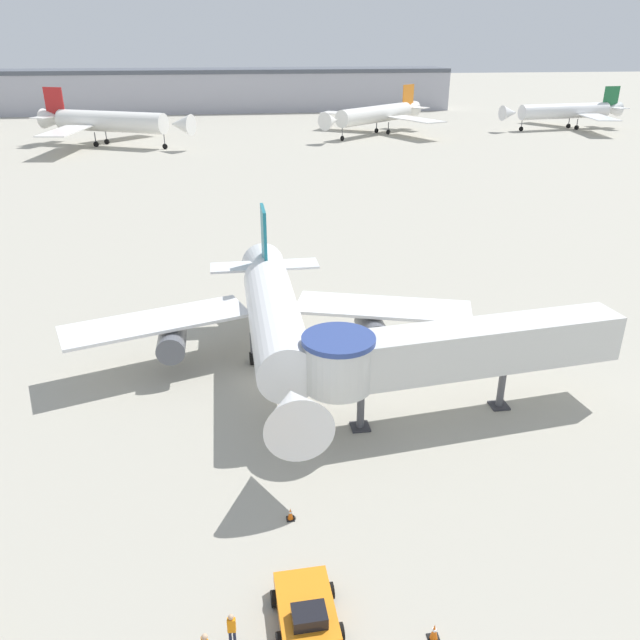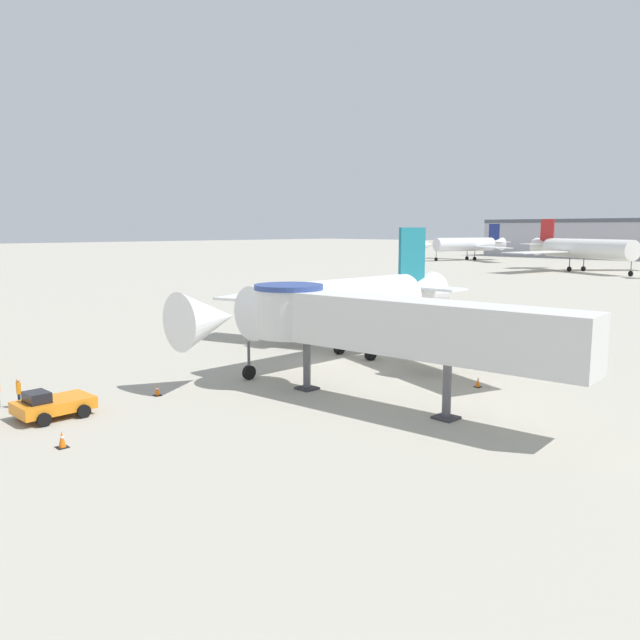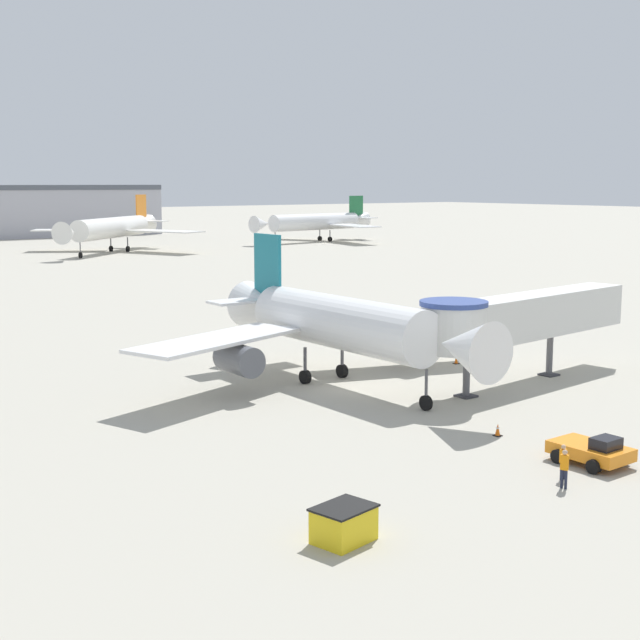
{
  "view_description": "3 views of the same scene",
  "coord_description": "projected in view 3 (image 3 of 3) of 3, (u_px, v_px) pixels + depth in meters",
  "views": [
    {
      "loc": [
        -2.16,
        -36.41,
        20.94
      ],
      "look_at": [
        3.22,
        0.07,
        4.29
      ],
      "focal_mm": 35.0,
      "sensor_mm": 36.0,
      "label": 1
    },
    {
      "loc": [
        30.84,
        -30.56,
        9.36
      ],
      "look_at": [
        5.2,
        -5.59,
        4.12
      ],
      "focal_mm": 35.0,
      "sensor_mm": 36.0,
      "label": 2
    },
    {
      "loc": [
        -34.29,
        -44.03,
        13.09
      ],
      "look_at": [
        -2.21,
        -0.33,
        4.71
      ],
      "focal_mm": 50.0,
      "sensor_mm": 36.0,
      "label": 3
    }
  ],
  "objects": [
    {
      "name": "pushback_tug_orange",
      "position": [
        592.0,
        450.0,
        41.73
      ],
      "size": [
        2.65,
        3.64,
        1.45
      ],
      "rotation": [
        0.0,
        0.0,
        0.03
      ],
      "color": "orange",
      "rests_on": "ground_plane"
    },
    {
      "name": "service_container_yellow",
      "position": [
        344.0,
        524.0,
        32.7
      ],
      "size": [
        2.51,
        2.1,
        1.35
      ],
      "rotation": [
        0.0,
        0.0,
        0.2
      ],
      "color": "yellow",
      "rests_on": "ground_plane"
    },
    {
      "name": "ground_crew_marshaller",
      "position": [
        564.0,
        466.0,
        38.33
      ],
      "size": [
        0.31,
        0.38,
        1.74
      ],
      "rotation": [
        0.0,
        0.0,
        1.98
      ],
      "color": "#1E2338",
      "rests_on": "ground_plane"
    },
    {
      "name": "background_jet_green_tail",
      "position": [
        318.0,
        222.0,
        198.53
      ],
      "size": [
        34.13,
        33.46,
        10.09
      ],
      "rotation": [
        0.0,
        0.0,
        -1.43
      ],
      "color": "white",
      "rests_on": "ground_plane"
    },
    {
      "name": "traffic_cone_starboard_wing",
      "position": [
        456.0,
        360.0,
        64.96
      ],
      "size": [
        0.39,
        0.39,
        0.65
      ],
      "color": "black",
      "rests_on": "ground_plane"
    },
    {
      "name": "ground_crew_wing_walker",
      "position": [
        563.0,
        459.0,
        39.53
      ],
      "size": [
        0.33,
        0.21,
        1.61
      ],
      "rotation": [
        0.0,
        0.0,
        6.17
      ],
      "color": "#1E2338",
      "rests_on": "ground_plane"
    },
    {
      "name": "jet_bridge",
      "position": [
        516.0,
        318.0,
        57.62
      ],
      "size": [
        19.61,
        5.3,
        6.12
      ],
      "rotation": [
        0.0,
        0.0,
        0.11
      ],
      "color": "silver",
      "rests_on": "ground_plane"
    },
    {
      "name": "traffic_cone_near_nose",
      "position": [
        498.0,
        430.0,
        46.44
      ],
      "size": [
        0.4,
        0.4,
        0.66
      ],
      "color": "black",
      "rests_on": "ground_plane"
    },
    {
      "name": "background_jet_orange_tail",
      "position": [
        113.0,
        228.0,
        167.46
      ],
      "size": [
        30.62,
        29.02,
        10.73
      ],
      "rotation": [
        0.0,
        0.0,
        -0.86
      ],
      "color": "white",
      "rests_on": "ground_plane"
    },
    {
      "name": "main_airplane",
      "position": [
        336.0,
        324.0,
        57.81
      ],
      "size": [
        28.71,
        24.37,
        9.47
      ],
      "rotation": [
        0.0,
        0.0,
        0.01
      ],
      "color": "white",
      "rests_on": "ground_plane"
    },
    {
      "name": "ground_plane",
      "position": [
        345.0,
        389.0,
        57.13
      ],
      "size": [
        800.0,
        800.0,
        0.0
      ],
      "primitive_type": "plane",
      "color": "#A8A393"
    }
  ]
}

